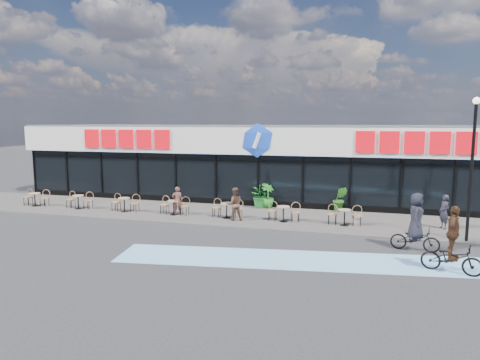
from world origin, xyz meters
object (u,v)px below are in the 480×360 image
(bistro_set_0, at_px, (36,198))
(lamp_post, at_px, (472,158))
(potted_plant_left, at_px, (259,195))
(cyclist_a, at_px, (452,248))
(potted_plant_right, at_px, (340,199))
(potted_plant_mid, at_px, (267,196))
(cyclist_b, at_px, (415,229))
(pedestrian_a, at_px, (444,212))
(patron_right, at_px, (234,204))
(patron_left, at_px, (177,201))

(bistro_set_0, bearing_deg, lamp_post, -3.73)
(potted_plant_left, distance_m, cyclist_a, 11.57)
(potted_plant_right, bearing_deg, potted_plant_mid, -178.20)
(bistro_set_0, distance_m, potted_plant_mid, 13.05)
(cyclist_b, bearing_deg, potted_plant_mid, 139.25)
(potted_plant_right, relative_size, pedestrian_a, 0.86)
(bistro_set_0, xyz_separation_m, potted_plant_mid, (12.72, 2.91, 0.20))
(potted_plant_mid, bearing_deg, bistro_set_0, -167.13)
(potted_plant_left, bearing_deg, cyclist_b, -38.83)
(lamp_post, bearing_deg, pedestrian_a, 105.82)
(lamp_post, xyz_separation_m, potted_plant_right, (-5.14, 4.45, -2.66))
(potted_plant_right, bearing_deg, cyclist_b, -63.60)
(bistro_set_0, xyz_separation_m, pedestrian_a, (21.22, 0.46, 0.31))
(patron_right, xyz_separation_m, cyclist_a, (8.65, -4.85, -0.08))
(cyclist_a, bearing_deg, patron_right, 150.74)
(patron_left, bearing_deg, potted_plant_mid, -166.22)
(potted_plant_left, relative_size, pedestrian_a, 0.88)
(lamp_post, bearing_deg, patron_left, 174.22)
(potted_plant_left, distance_m, patron_right, 3.36)
(lamp_post, distance_m, bistro_set_0, 21.99)
(lamp_post, height_order, potted_plant_left, lamp_post)
(bistro_set_0, xyz_separation_m, potted_plant_right, (16.62, 3.03, 0.20))
(potted_plant_left, bearing_deg, potted_plant_right, 1.93)
(potted_plant_left, bearing_deg, potted_plant_mid, 3.01)
(bistro_set_0, height_order, patron_left, patron_left)
(patron_left, relative_size, patron_right, 0.92)
(pedestrian_a, bearing_deg, cyclist_a, -31.60)
(bistro_set_0, relative_size, potted_plant_left, 1.14)
(potted_plant_left, height_order, patron_left, patron_left)
(potted_plant_mid, relative_size, patron_left, 0.90)
(pedestrian_a, xyz_separation_m, cyclist_b, (-1.59, -3.50, -0.01))
(cyclist_a, distance_m, cyclist_b, 2.39)
(potted_plant_right, relative_size, cyclist_b, 0.60)
(cyclist_b, bearing_deg, potted_plant_right, 116.40)
(lamp_post, bearing_deg, cyclist_a, -108.39)
(lamp_post, relative_size, pedestrian_a, 3.68)
(potted_plant_mid, bearing_deg, patron_left, -143.30)
(patron_right, bearing_deg, cyclist_a, 126.82)
(lamp_post, height_order, pedestrian_a, lamp_post)
(pedestrian_a, bearing_deg, potted_plant_right, -143.31)
(bistro_set_0, bearing_deg, cyclist_b, -8.82)
(potted_plant_right, bearing_deg, cyclist_a, -65.16)
(lamp_post, xyz_separation_m, pedestrian_a, (-0.53, 1.87, -2.56))
(potted_plant_left, height_order, cyclist_a, cyclist_a)
(lamp_post, distance_m, pedestrian_a, 3.21)
(bistro_set_0, bearing_deg, potted_plant_left, 13.23)
(patron_right, relative_size, cyclist_b, 0.73)
(bistro_set_0, bearing_deg, cyclist_a, -14.48)
(potted_plant_mid, relative_size, cyclist_a, 0.60)
(pedestrian_a, xyz_separation_m, cyclist_a, (-0.75, -5.74, -0.05))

